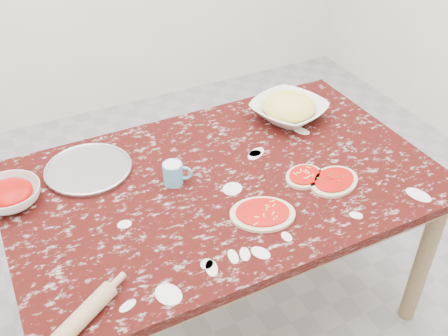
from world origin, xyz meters
TOP-DOWN VIEW (x-y plane):
  - ground at (0.00, 0.00)m, footprint 4.00×4.00m
  - worktable at (0.00, 0.00)m, footprint 1.60×1.00m
  - pizza_tray at (-0.45, 0.28)m, footprint 0.41×0.41m
  - sauce_bowl at (-0.74, 0.21)m, footprint 0.29×0.29m
  - cheese_bowl at (0.45, 0.26)m, footprint 0.39×0.39m
  - flour_mug at (-0.18, 0.06)m, footprint 0.11×0.07m
  - pizza_left at (0.03, -0.25)m, footprint 0.28×0.25m
  - pizza_mid at (0.27, -0.13)m, footprint 0.20×0.18m
  - pizza_right at (0.36, -0.21)m, footprint 0.24×0.21m
  - rolling_pin at (-0.65, -0.41)m, footprint 0.25×0.18m

SIDE VIEW (x-z plane):
  - ground at x=0.00m, z-range 0.00..0.00m
  - worktable at x=0.00m, z-range 0.29..1.04m
  - pizza_tray at x=-0.45m, z-range 0.75..0.76m
  - pizza_left at x=0.03m, z-range 0.75..0.77m
  - pizza_mid at x=0.27m, z-range 0.75..0.77m
  - pizza_right at x=0.36m, z-range 0.75..0.77m
  - rolling_pin at x=-0.65m, z-range 0.75..0.80m
  - sauce_bowl at x=-0.74m, z-range 0.75..0.82m
  - cheese_bowl at x=0.45m, z-range 0.75..0.83m
  - flour_mug at x=-0.18m, z-range 0.75..0.84m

